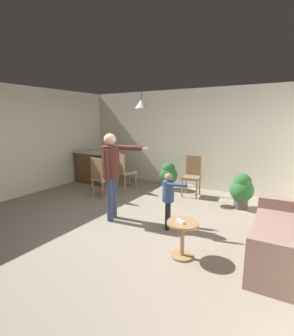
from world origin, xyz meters
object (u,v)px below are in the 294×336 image
at_px(kitchen_counter, 97,167).
at_px(potted_plant_by_wall, 242,189).
at_px(dining_chair_centre_back, 192,174).
at_px(spare_remote_on_table, 180,221).
at_px(person_child, 169,195).
at_px(couch_floral, 291,239).
at_px(side_table_by_couch, 182,235).
at_px(potted_plant_corner, 169,174).
at_px(dining_chair_near_wall, 100,176).
at_px(dining_chair_by_counter, 124,170).
at_px(person_adult, 111,167).

bearing_deg(kitchen_counter, potted_plant_by_wall, -0.65).
relative_size(dining_chair_centre_back, potted_plant_by_wall, 1.30).
bearing_deg(spare_remote_on_table, person_child, 125.90).
xyz_separation_m(kitchen_counter, spare_remote_on_table, (3.81, -2.52, 0.06)).
distance_m(couch_floral, potted_plant_by_wall, 2.04).
relative_size(side_table_by_couch, potted_plant_corner, 0.70).
bearing_deg(person_child, kitchen_counter, -133.01).
distance_m(person_child, dining_chair_near_wall, 2.29).
bearing_deg(dining_chair_centre_back, couch_floral, 129.08).
bearing_deg(couch_floral, potted_plant_by_wall, 25.64).
distance_m(couch_floral, side_table_by_couch, 1.45).
bearing_deg(dining_chair_centre_back, potted_plant_corner, -22.61).
height_order(side_table_by_couch, person_child, person_child).
relative_size(dining_chair_by_counter, spare_remote_on_table, 7.69).
bearing_deg(potted_plant_corner, dining_chair_near_wall, -123.98).
height_order(dining_chair_centre_back, potted_plant_by_wall, dining_chair_centre_back).
relative_size(person_adult, dining_chair_by_counter, 1.65).
height_order(person_adult, dining_chair_near_wall, person_adult).
height_order(dining_chair_centre_back, spare_remote_on_table, dining_chair_centre_back).
relative_size(person_child, potted_plant_by_wall, 1.30).
relative_size(kitchen_counter, person_child, 1.25).
relative_size(person_child, dining_chair_centre_back, 1.01).
xyz_separation_m(kitchen_counter, person_adult, (2.17, -1.95, 0.54)).
relative_size(person_child, spare_remote_on_table, 7.75).
bearing_deg(dining_chair_by_counter, potted_plant_by_wall, 23.69).
bearing_deg(person_adult, potted_plant_by_wall, 117.84).
relative_size(dining_chair_near_wall, potted_plant_corner, 1.35).
relative_size(person_adult, potted_plant_by_wall, 2.13).
relative_size(dining_chair_by_counter, potted_plant_by_wall, 1.30).
height_order(kitchen_counter, side_table_by_couch, kitchen_counter).
distance_m(couch_floral, person_child, 1.88).
height_order(kitchen_counter, dining_chair_centre_back, dining_chair_centre_back).
bearing_deg(spare_remote_on_table, kitchen_counter, 146.52).
bearing_deg(spare_remote_on_table, potted_plant_corner, 118.73).
xyz_separation_m(dining_chair_by_counter, dining_chair_centre_back, (1.76, 0.48, 0.00)).
height_order(side_table_by_couch, dining_chair_near_wall, dining_chair_near_wall).
xyz_separation_m(dining_chair_centre_back, potted_plant_corner, (-0.76, 0.21, -0.14)).
xyz_separation_m(kitchen_counter, dining_chair_centre_back, (2.92, 0.28, 0.07)).
bearing_deg(dining_chair_by_counter, potted_plant_corner, 55.40).
relative_size(person_child, dining_chair_by_counter, 1.01).
bearing_deg(dining_chair_near_wall, person_adult, -31.33).
relative_size(person_adult, potted_plant_corner, 2.23).
xyz_separation_m(dining_chair_by_counter, potted_plant_by_wall, (3.01, 0.15, -0.12)).
relative_size(dining_chair_by_counter, potted_plant_corner, 1.35).
height_order(person_adult, spare_remote_on_table, person_adult).
height_order(couch_floral, side_table_by_couch, couch_floral).
distance_m(person_child, spare_remote_on_table, 0.92).
relative_size(couch_floral, potted_plant_corner, 2.48).
xyz_separation_m(person_child, dining_chair_near_wall, (-2.18, 0.71, -0.08)).
distance_m(couch_floral, spare_remote_on_table, 1.50).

